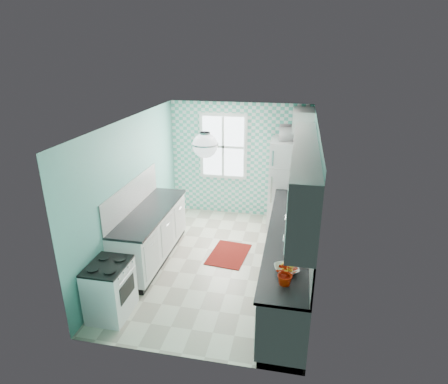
% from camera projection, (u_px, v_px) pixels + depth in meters
% --- Properties ---
extents(floor, '(3.00, 4.40, 0.02)m').
position_uv_depth(floor, '(218.00, 263.00, 6.62)').
color(floor, silver).
rests_on(floor, ground).
extents(ceiling, '(3.00, 4.40, 0.02)m').
position_uv_depth(ceiling, '(218.00, 121.00, 5.71)').
color(ceiling, white).
rests_on(ceiling, wall_back).
extents(wall_back, '(3.00, 0.02, 2.50)m').
position_uv_depth(wall_back, '(239.00, 160.00, 8.18)').
color(wall_back, '#60B1A4').
rests_on(wall_back, floor).
extents(wall_front, '(3.00, 0.02, 2.50)m').
position_uv_depth(wall_front, '(176.00, 270.00, 4.14)').
color(wall_front, '#60B1A4').
rests_on(wall_front, floor).
extents(wall_left, '(0.02, 4.40, 2.50)m').
position_uv_depth(wall_left, '(132.00, 191.00, 6.44)').
color(wall_left, '#60B1A4').
rests_on(wall_left, floor).
extents(wall_right, '(0.02, 4.40, 2.50)m').
position_uv_depth(wall_right, '(312.00, 204.00, 5.89)').
color(wall_right, '#60B1A4').
rests_on(wall_right, floor).
extents(accent_wall, '(3.00, 0.01, 2.50)m').
position_uv_depth(accent_wall, '(239.00, 160.00, 8.16)').
color(accent_wall, '#4FBBA2').
rests_on(accent_wall, wall_back).
extents(window, '(1.04, 0.05, 1.44)m').
position_uv_depth(window, '(223.00, 147.00, 8.09)').
color(window, white).
rests_on(window, wall_back).
extents(backsplash_right, '(0.02, 3.60, 0.51)m').
position_uv_depth(backsplash_right, '(310.00, 218.00, 5.55)').
color(backsplash_right, white).
rests_on(backsplash_right, wall_right).
extents(backsplash_left, '(0.02, 2.15, 0.51)m').
position_uv_depth(backsplash_left, '(132.00, 195.00, 6.39)').
color(backsplash_left, white).
rests_on(backsplash_left, wall_left).
extents(upper_cabinets_right, '(0.33, 3.20, 0.90)m').
position_uv_depth(upper_cabinets_right, '(303.00, 177.00, 5.14)').
color(upper_cabinets_right, silver).
rests_on(upper_cabinets_right, wall_right).
extents(upper_cabinet_fridge, '(0.40, 0.74, 0.40)m').
position_uv_depth(upper_cabinet_fridge, '(303.00, 120.00, 7.24)').
color(upper_cabinet_fridge, silver).
rests_on(upper_cabinet_fridge, wall_right).
extents(ceiling_light, '(0.34, 0.34, 0.35)m').
position_uv_depth(ceiling_light, '(205.00, 145.00, 5.04)').
color(ceiling_light, silver).
rests_on(ceiling_light, ceiling).
extents(base_cabinets_right, '(0.60, 3.60, 0.90)m').
position_uv_depth(base_cabinets_right, '(288.00, 259.00, 5.87)').
color(base_cabinets_right, white).
rests_on(base_cabinets_right, floor).
extents(countertop_right, '(0.63, 3.60, 0.04)m').
position_uv_depth(countertop_right, '(289.00, 233.00, 5.70)').
color(countertop_right, black).
rests_on(countertop_right, base_cabinets_right).
extents(base_cabinets_left, '(0.60, 2.15, 0.90)m').
position_uv_depth(base_cabinets_left, '(151.00, 236.00, 6.61)').
color(base_cabinets_left, white).
rests_on(base_cabinets_left, floor).
extents(countertop_left, '(0.63, 2.15, 0.04)m').
position_uv_depth(countertop_left, '(150.00, 211.00, 6.43)').
color(countertop_left, black).
rests_on(countertop_left, base_cabinets_left).
extents(fridge, '(0.80, 0.80, 1.85)m').
position_uv_depth(fridge, '(289.00, 184.00, 7.72)').
color(fridge, silver).
rests_on(fridge, floor).
extents(stove, '(0.52, 0.65, 0.78)m').
position_uv_depth(stove, '(110.00, 289.00, 5.21)').
color(stove, silver).
rests_on(stove, floor).
extents(sink, '(0.57, 0.48, 0.53)m').
position_uv_depth(sink, '(292.00, 205.00, 6.67)').
color(sink, silver).
rests_on(sink, countertop_right).
extents(rug, '(0.75, 0.99, 0.01)m').
position_uv_depth(rug, '(229.00, 254.00, 6.87)').
color(rug, maroon).
rests_on(rug, floor).
extents(dish_towel, '(0.02, 0.23, 0.35)m').
position_uv_depth(dish_towel, '(271.00, 238.00, 6.47)').
color(dish_towel, teal).
rests_on(dish_towel, base_cabinets_right).
extents(fruit_bowl, '(0.38, 0.38, 0.07)m').
position_uv_depth(fruit_bowl, '(286.00, 269.00, 4.65)').
color(fruit_bowl, white).
rests_on(fruit_bowl, countertop_right).
extents(potted_plant, '(0.32, 0.29, 0.30)m').
position_uv_depth(potted_plant, '(286.00, 273.00, 4.37)').
color(potted_plant, red).
rests_on(potted_plant, countertop_right).
extents(soap_bottle, '(0.12, 0.12, 0.21)m').
position_uv_depth(soap_bottle, '(295.00, 198.00, 6.67)').
color(soap_bottle, '#A3C0D3').
rests_on(soap_bottle, countertop_right).
extents(microwave, '(0.53, 0.37, 0.28)m').
position_uv_depth(microwave, '(292.00, 133.00, 7.33)').
color(microwave, silver).
rests_on(microwave, fridge).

